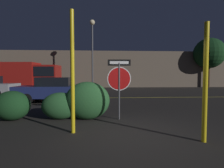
{
  "coord_description": "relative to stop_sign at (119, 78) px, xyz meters",
  "views": [
    {
      "loc": [
        -0.83,
        -4.55,
        1.61
      ],
      "look_at": [
        -0.38,
        3.45,
        1.19
      ],
      "focal_mm": 28.0,
      "sensor_mm": 36.0,
      "label": 1
    }
  ],
  "objects": [
    {
      "name": "yellow_pole_right",
      "position": [
        1.83,
        -2.24,
        -0.06
      ],
      "size": [
        0.11,
        0.11,
        2.84
      ],
      "primitive_type": "cylinder",
      "color": "yellow",
      "rests_on": "ground_plane"
    },
    {
      "name": "hedge_bush_1",
      "position": [
        -3.8,
        0.1,
        -0.96
      ],
      "size": [
        1.24,
        0.96,
        1.05
      ],
      "primitive_type": "ellipsoid",
      "color": "#19421E",
      "rests_on": "ground_plane"
    },
    {
      "name": "stop_sign",
      "position": [
        0.0,
        0.0,
        0.0
      ],
      "size": [
        0.85,
        0.06,
        2.16
      ],
      "rotation": [
        0.0,
        0.0,
        -0.05
      ],
      "color": "#4C4C51",
      "rests_on": "ground_plane"
    },
    {
      "name": "tree_0",
      "position": [
        13.05,
        15.46,
        2.88
      ],
      "size": [
        3.83,
        3.83,
        6.29
      ],
      "color": "#422D1E",
      "rests_on": "ground_plane"
    },
    {
      "name": "road_center_stripe",
      "position": [
        0.22,
        5.98,
        -1.48
      ],
      "size": [
        42.32,
        0.12,
        0.01
      ],
      "primitive_type": "cube",
      "color": "gold",
      "rests_on": "ground_plane"
    },
    {
      "name": "building_backdrop",
      "position": [
        1.31,
        18.03,
        0.86
      ],
      "size": [
        33.81,
        3.76,
        4.69
      ],
      "primitive_type": "cube",
      "color": "#6B5B4C",
      "rests_on": "ground_plane"
    },
    {
      "name": "hedge_bush_3",
      "position": [
        -1.14,
        0.08,
        -0.8
      ],
      "size": [
        1.61,
        0.91,
        1.36
      ],
      "primitive_type": "ellipsoid",
      "color": "#285B2D",
      "rests_on": "ground_plane"
    },
    {
      "name": "street_lamp",
      "position": [
        -1.59,
        11.86,
        3.56
      ],
      "size": [
        0.54,
        0.54,
        7.21
      ],
      "color": "#4C4C51",
      "rests_on": "ground_plane"
    },
    {
      "name": "delivery_truck",
      "position": [
        -7.95,
        12.37,
        0.13
      ],
      "size": [
        6.03,
        2.72,
        2.88
      ],
      "rotation": [
        0.0,
        0.0,
        -1.63
      ],
      "color": "maroon",
      "rests_on": "ground_plane"
    },
    {
      "name": "passing_car_2",
      "position": [
        -3.29,
        4.21,
        -0.75
      ],
      "size": [
        4.71,
        1.85,
        1.47
      ],
      "rotation": [
        0.0,
        0.0,
        -1.56
      ],
      "color": "navy",
      "rests_on": "ground_plane"
    },
    {
      "name": "yellow_pole_left",
      "position": [
        -1.42,
        -1.39,
        0.2
      ],
      "size": [
        0.11,
        0.11,
        3.37
      ],
      "primitive_type": "cylinder",
      "color": "yellow",
      "rests_on": "ground_plane"
    },
    {
      "name": "hedge_bush_2",
      "position": [
        -2.12,
        0.15,
        -1.0
      ],
      "size": [
        1.36,
        0.78,
        0.97
      ],
      "primitive_type": "ellipsoid",
      "color": "#285B2D",
      "rests_on": "ground_plane"
    },
    {
      "name": "ground_plane",
      "position": [
        0.22,
        -1.68,
        -1.48
      ],
      "size": [
        260.0,
        260.0,
        0.0
      ],
      "primitive_type": "plane",
      "color": "black"
    }
  ]
}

